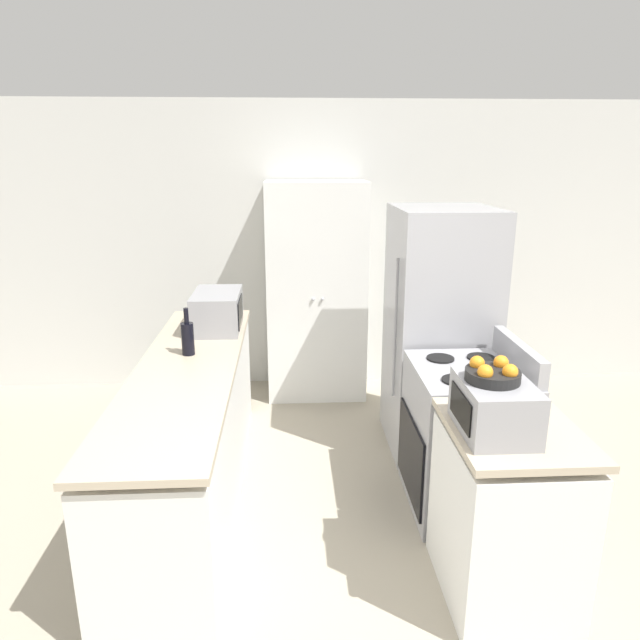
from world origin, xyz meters
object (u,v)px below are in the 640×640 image
at_px(fruit_bowl, 493,373).
at_px(microwave, 218,311).
at_px(pantry_cabinet, 316,292).
at_px(wine_bottle, 188,337).
at_px(refrigerator, 438,331).
at_px(stove, 464,437).
at_px(toaster_oven, 495,407).

bearing_deg(fruit_bowl, microwave, 130.50).
bearing_deg(microwave, pantry_cabinet, 50.42).
xyz_separation_m(microwave, wine_bottle, (-0.12, -0.55, -0.02)).
bearing_deg(refrigerator, wine_bottle, -165.42).
bearing_deg(microwave, refrigerator, -3.58).
bearing_deg(pantry_cabinet, fruit_bowl, -75.57).
xyz_separation_m(pantry_cabinet, stove, (0.82, -1.83, -0.50)).
relative_size(refrigerator, toaster_oven, 4.27).
distance_m(refrigerator, toaster_oven, 1.60).
bearing_deg(fruit_bowl, refrigerator, 83.58).
distance_m(microwave, toaster_oven, 2.22).
distance_m(pantry_cabinet, stove, 2.06).
bearing_deg(stove, toaster_oven, -100.02).
bearing_deg(microwave, stove, -29.80).
height_order(pantry_cabinet, stove, pantry_cabinet).
height_order(toaster_oven, fruit_bowl, fruit_bowl).
distance_m(stove, refrigerator, 0.91).
xyz_separation_m(pantry_cabinet, toaster_oven, (0.68, -2.61, 0.07)).
height_order(stove, fruit_bowl, fruit_bowl).
height_order(refrigerator, microwave, refrigerator).
bearing_deg(fruit_bowl, pantry_cabinet, 104.43).
xyz_separation_m(pantry_cabinet, microwave, (-0.76, -0.92, 0.09)).
xyz_separation_m(refrigerator, microwave, (-1.60, 0.10, 0.15)).
bearing_deg(toaster_oven, wine_bottle, 144.02).
xyz_separation_m(refrigerator, toaster_oven, (-0.16, -1.59, 0.14)).
relative_size(wine_bottle, toaster_oven, 0.73).
distance_m(refrigerator, wine_bottle, 1.79).
xyz_separation_m(stove, fruit_bowl, (-0.15, -0.77, 0.73)).
bearing_deg(wine_bottle, microwave, 77.21).
distance_m(pantry_cabinet, refrigerator, 1.33).
height_order(refrigerator, wine_bottle, refrigerator).
relative_size(stove, wine_bottle, 3.51).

